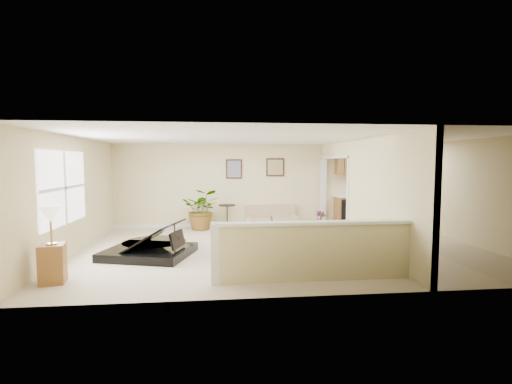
{
  "coord_description": "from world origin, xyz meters",
  "views": [
    {
      "loc": [
        -1.46,
        -8.16,
        1.96
      ],
      "look_at": [
        -0.56,
        0.4,
        1.26
      ],
      "focal_mm": 26.0,
      "sensor_mm": 36.0,
      "label": 1
    }
  ],
  "objects": [
    {
      "name": "floor",
      "position": [
        0.0,
        0.0,
        0.0
      ],
      "size": [
        9.0,
        9.0,
        0.0
      ],
      "primitive_type": "plane",
      "color": "beige",
      "rests_on": "ground"
    },
    {
      "name": "back_wall",
      "position": [
        0.0,
        3.0,
        1.25
      ],
      "size": [
        9.0,
        0.04,
        2.5
      ],
      "primitive_type": "cube",
      "color": "#CCBE8B",
      "rests_on": "floor"
    },
    {
      "name": "front_wall",
      "position": [
        0.0,
        -3.0,
        1.25
      ],
      "size": [
        9.0,
        0.04,
        2.5
      ],
      "primitive_type": "cube",
      "color": "#CCBE8B",
      "rests_on": "floor"
    },
    {
      "name": "left_wall",
      "position": [
        -4.5,
        0.0,
        1.25
      ],
      "size": [
        0.04,
        6.0,
        2.5
      ],
      "primitive_type": "cube",
      "color": "#CCBE8B",
      "rests_on": "floor"
    },
    {
      "name": "right_wall",
      "position": [
        4.5,
        0.0,
        1.25
      ],
      "size": [
        0.04,
        6.0,
        2.5
      ],
      "primitive_type": "cube",
      "color": "#CCBE8B",
      "rests_on": "floor"
    },
    {
      "name": "ceiling",
      "position": [
        0.0,
        0.0,
        2.5
      ],
      "size": [
        9.0,
        6.0,
        0.04
      ],
      "primitive_type": "cube",
      "color": "silver",
      "rests_on": "back_wall"
    },
    {
      "name": "kitchen_vinyl",
      "position": [
        3.15,
        0.0,
        0.0
      ],
      "size": [
        2.7,
        6.0,
        0.01
      ],
      "primitive_type": "cube",
      "color": "gray",
      "rests_on": "floor"
    },
    {
      "name": "interior_partition",
      "position": [
        1.8,
        0.25,
        1.22
      ],
      "size": [
        0.18,
        5.99,
        2.5
      ],
      "color": "#CCBE8B",
      "rests_on": "floor"
    },
    {
      "name": "pony_half_wall",
      "position": [
        0.08,
        -2.3,
        0.52
      ],
      "size": [
        3.42,
        0.22,
        1.0
      ],
      "color": "#CCBE8B",
      "rests_on": "floor"
    },
    {
      "name": "left_window",
      "position": [
        -4.49,
        -0.5,
        1.45
      ],
      "size": [
        0.05,
        2.15,
        1.45
      ],
      "primitive_type": "cube",
      "color": "white",
      "rests_on": "left_wall"
    },
    {
      "name": "wall_art_left",
      "position": [
        -0.95,
        2.97,
        1.75
      ],
      "size": [
        0.48,
        0.04,
        0.58
      ],
      "color": "black",
      "rests_on": "back_wall"
    },
    {
      "name": "wall_mirror",
      "position": [
        0.3,
        2.97,
        1.8
      ],
      "size": [
        0.55,
        0.04,
        0.55
      ],
      "color": "black",
      "rests_on": "back_wall"
    },
    {
      "name": "kitchen_cabinets",
      "position": [
        3.19,
        2.73,
        0.87
      ],
      "size": [
        2.36,
        0.65,
        2.33
      ],
      "color": "#935C30",
      "rests_on": "floor"
    },
    {
      "name": "piano",
      "position": [
        -2.93,
        -0.22,
        0.66
      ],
      "size": [
        2.25,
        2.25,
        1.57
      ],
      "rotation": [
        0.0,
        0.0,
        -0.27
      ],
      "color": "black",
      "rests_on": "floor"
    },
    {
      "name": "piano_bench",
      "position": [
        -1.18,
        -0.55,
        0.23
      ],
      "size": [
        0.57,
        0.76,
        0.45
      ],
      "primitive_type": "cube",
      "rotation": [
        0.0,
        0.0,
        -0.37
      ],
      "color": "black",
      "rests_on": "floor"
    },
    {
      "name": "loveseat",
      "position": [
        0.13,
        2.7,
        0.33
      ],
      "size": [
        1.58,
        0.95,
        0.88
      ],
      "rotation": [
        0.0,
        0.0,
        -0.06
      ],
      "color": "tan",
      "rests_on": "floor"
    },
    {
      "name": "accent_table",
      "position": [
        -1.17,
        2.65,
        0.46
      ],
      "size": [
        0.49,
        0.49,
        0.71
      ],
      "color": "black",
      "rests_on": "floor"
    },
    {
      "name": "palm_plant",
      "position": [
        -1.9,
        2.6,
        0.58
      ],
      "size": [
        1.17,
        1.04,
        1.19
      ],
      "color": "black",
      "rests_on": "floor"
    },
    {
      "name": "small_plant",
      "position": [
        1.45,
        1.99,
        0.24
      ],
      "size": [
        0.41,
        0.41,
        0.58
      ],
      "color": "black",
      "rests_on": "floor"
    },
    {
      "name": "lamp_stand",
      "position": [
        -4.12,
        -1.98,
        0.54
      ],
      "size": [
        0.44,
        0.44,
        1.26
      ],
      "color": "#935C30",
      "rests_on": "floor"
    }
  ]
}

